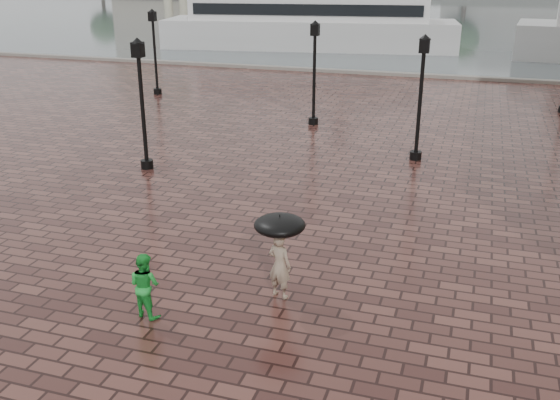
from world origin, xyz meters
name	(u,v)px	position (x,y,z in m)	size (l,w,h in m)	color
ground	(169,357)	(0.00, 0.00, 0.00)	(300.00, 300.00, 0.00)	#331A17
harbour_water	(453,10)	(0.00, 92.00, 0.00)	(240.00, 240.00, 0.00)	#434E52
quay_edge	(399,76)	(0.00, 32.00, 0.00)	(80.00, 0.60, 0.30)	slate
street_lamps	(321,74)	(-1.60, 17.60, 2.33)	(21.44, 14.44, 4.40)	black
adult_pedestrian	(280,265)	(1.28, 2.78, 0.76)	(0.55, 0.36, 1.51)	gray
child_pedestrian	(145,285)	(-1.12, 1.20, 0.70)	(0.68, 0.53, 1.40)	green
ferry_near	(309,19)	(-9.13, 43.27, 2.38)	(24.74, 9.29, 7.92)	silver
umbrella	(280,225)	(1.28, 2.78, 1.71)	(1.10, 1.10, 1.09)	black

